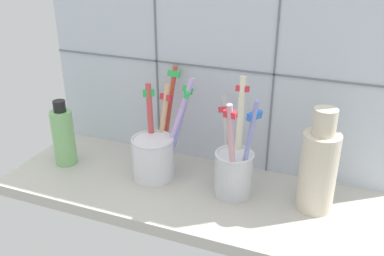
# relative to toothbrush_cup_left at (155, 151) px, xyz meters

# --- Properties ---
(counter_slab) EXTENTS (0.64, 0.22, 0.02)m
(counter_slab) POSITION_rel_toothbrush_cup_left_xyz_m (0.07, -0.02, -0.06)
(counter_slab) COLOR #BCB7AD
(counter_slab) RESTS_ON ground
(tile_wall_back) EXTENTS (0.64, 0.02, 0.45)m
(tile_wall_back) POSITION_rel_toothbrush_cup_left_xyz_m (0.07, 0.10, 0.16)
(tile_wall_back) COLOR silver
(tile_wall_back) RESTS_ON ground
(toothbrush_cup_left) EXTENTS (0.10, 0.13, 0.18)m
(toothbrush_cup_left) POSITION_rel_toothbrush_cup_left_xyz_m (0.00, 0.00, 0.00)
(toothbrush_cup_left) COLOR white
(toothbrush_cup_left) RESTS_ON counter_slab
(toothbrush_cup_right) EXTENTS (0.09, 0.11, 0.19)m
(toothbrush_cup_right) POSITION_rel_toothbrush_cup_left_xyz_m (0.14, -0.00, 0.00)
(toothbrush_cup_right) COLOR silver
(toothbrush_cup_right) RESTS_ON counter_slab
(ceramic_vase) EXTENTS (0.06, 0.06, 0.17)m
(ceramic_vase) POSITION_rel_toothbrush_cup_left_xyz_m (0.27, 0.00, 0.02)
(ceramic_vase) COLOR beige
(ceramic_vase) RESTS_ON counter_slab
(soap_bottle) EXTENTS (0.04, 0.04, 0.12)m
(soap_bottle) POSITION_rel_toothbrush_cup_left_xyz_m (-0.18, -0.02, 0.01)
(soap_bottle) COLOR #86C87A
(soap_bottle) RESTS_ON counter_slab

